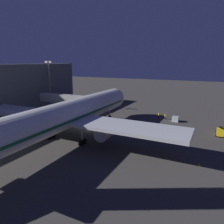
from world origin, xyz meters
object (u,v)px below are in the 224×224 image
at_px(apron_floodlight_mast, 50,82).
at_px(traffic_cone_nose_starboard, 111,114).
at_px(ground_crew_marshaller_fwd, 165,116).
at_px(ground_crew_by_belt_loader, 159,115).
at_px(traffic_cone_nose_port, 123,115).
at_px(jet_bridge, 71,100).
at_px(traffic_cone_wingtip_svc_side, 199,164).
at_px(belt_loader, 220,131).
at_px(baggage_container_near_belt, 175,119).
at_px(airliner_at_gate, 63,117).

height_order(apron_floodlight_mast, traffic_cone_nose_starboard, apron_floodlight_mast).
height_order(apron_floodlight_mast, ground_crew_marshaller_fwd, apron_floodlight_mast).
relative_size(ground_crew_by_belt_loader, traffic_cone_nose_port, 3.29).
bearing_deg(jet_bridge, traffic_cone_wingtip_svc_side, 158.25).
height_order(apron_floodlight_mast, belt_loader, apron_floodlight_mast).
height_order(baggage_container_near_belt, ground_crew_by_belt_loader, ground_crew_by_belt_loader).
xyz_separation_m(baggage_container_near_belt, traffic_cone_wingtip_svc_side, (-8.57, 26.01, -0.48)).
xyz_separation_m(jet_bridge, traffic_cone_wingtip_svc_side, (-37.70, 15.04, -5.73)).
bearing_deg(traffic_cone_nose_starboard, belt_loader, 168.80).
distance_m(ground_crew_by_belt_loader, ground_crew_marshaller_fwd, 2.09).
bearing_deg(baggage_container_near_belt, traffic_cone_nose_starboard, 1.41).
bearing_deg(ground_crew_by_belt_loader, jet_bridge, 27.55).
bearing_deg(traffic_cone_nose_port, belt_loader, 167.11).
distance_m(airliner_at_gate, traffic_cone_nose_starboard, 27.94).
distance_m(apron_floodlight_mast, baggage_container_near_belt, 45.17).
bearing_deg(traffic_cone_nose_port, ground_crew_marshaller_fwd, -173.35).
xyz_separation_m(airliner_at_gate, ground_crew_by_belt_loader, (-13.29, -29.27, -4.90)).
bearing_deg(apron_floodlight_mast, traffic_cone_wingtip_svc_side, 156.69).
bearing_deg(traffic_cone_nose_starboard, traffic_cone_wingtip_svc_side, 139.01).
height_order(airliner_at_gate, traffic_cone_nose_starboard, airliner_at_gate).
relative_size(airliner_at_gate, traffic_cone_wingtip_svc_side, 105.00).
xyz_separation_m(traffic_cone_nose_port, traffic_cone_nose_starboard, (4.40, 0.00, 0.00)).
bearing_deg(traffic_cone_wingtip_svc_side, traffic_cone_nose_port, -45.64).
distance_m(jet_bridge, traffic_cone_wingtip_svc_side, 40.99).
xyz_separation_m(ground_crew_marshaller_fwd, traffic_cone_nose_starboard, (17.54, 1.53, -0.72)).
xyz_separation_m(jet_bridge, ground_crew_marshaller_fwd, (-25.90, -11.98, -5.01)).
height_order(traffic_cone_nose_port, traffic_cone_wingtip_svc_side, same).
distance_m(ground_crew_by_belt_loader, traffic_cone_wingtip_svc_side, 30.79).
relative_size(apron_floodlight_mast, traffic_cone_wingtip_svc_side, 31.50).
height_order(jet_bridge, baggage_container_near_belt, jet_bridge).
bearing_deg(airliner_at_gate, apron_floodlight_mast, -43.81).
relative_size(apron_floodlight_mast, ground_crew_marshaller_fwd, 9.57).
relative_size(ground_crew_by_belt_loader, traffic_cone_wingtip_svc_side, 3.29).
bearing_deg(traffic_cone_nose_port, traffic_cone_wingtip_svc_side, 134.36).
height_order(belt_loader, traffic_cone_nose_starboard, belt_loader).
bearing_deg(ground_crew_marshaller_fwd, belt_loader, 151.98).
bearing_deg(belt_loader, traffic_cone_nose_starboard, -11.20).
height_order(baggage_container_near_belt, traffic_cone_nose_port, baggage_container_near_belt).
bearing_deg(airliner_at_gate, traffic_cone_nose_starboard, -85.39).
bearing_deg(ground_crew_by_belt_loader, belt_loader, 153.65).
relative_size(airliner_at_gate, ground_crew_by_belt_loader, 31.91).
distance_m(apron_floodlight_mast, ground_crew_by_belt_loader, 40.14).
relative_size(airliner_at_gate, baggage_container_near_belt, 31.71).
relative_size(ground_crew_by_belt_loader, traffic_cone_nose_starboard, 3.29).
bearing_deg(ground_crew_marshaller_fwd, traffic_cone_nose_port, 6.65).
distance_m(apron_floodlight_mast, belt_loader, 56.69).
bearing_deg(airliner_at_gate, ground_crew_marshaller_fwd, -118.03).
xyz_separation_m(airliner_at_gate, apron_floodlight_mast, (25.50, -24.46, 4.19)).
bearing_deg(apron_floodlight_mast, belt_loader, 176.29).
height_order(ground_crew_marshaller_fwd, traffic_cone_nose_starboard, ground_crew_marshaller_fwd).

